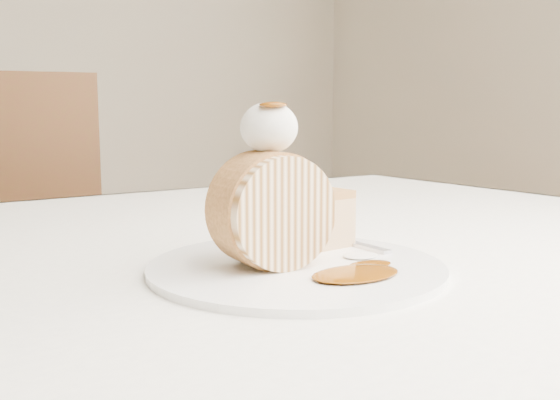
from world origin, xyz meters
TOP-DOWN VIEW (x-y plane):
  - table at (0.00, 0.20)m, footprint 1.40×0.90m
  - plate at (0.06, 0.06)m, footprint 0.27×0.27m
  - roulade_slice at (0.04, 0.06)m, footprint 0.10×0.06m
  - cake_chunk at (0.12, 0.10)m, footprint 0.06×0.06m
  - whipped_cream at (0.04, 0.07)m, footprint 0.05×0.05m
  - caramel_drizzle at (0.04, 0.06)m, footprint 0.02×0.02m
  - caramel_pool at (0.07, -0.01)m, footprint 0.08×0.06m
  - fork at (0.15, 0.09)m, footprint 0.02×0.15m

SIDE VIEW (x-z plane):
  - table at x=0.00m, z-range 0.29..1.04m
  - plate at x=0.06m, z-range 0.75..0.76m
  - fork at x=0.15m, z-range 0.76..0.76m
  - caramel_pool at x=0.07m, z-range 0.76..0.76m
  - cake_chunk at x=0.12m, z-range 0.76..0.80m
  - roulade_slice at x=0.04m, z-range 0.76..0.85m
  - whipped_cream at x=0.04m, z-range 0.85..0.90m
  - caramel_drizzle at x=0.04m, z-range 0.90..0.90m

